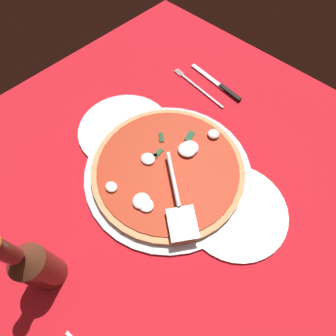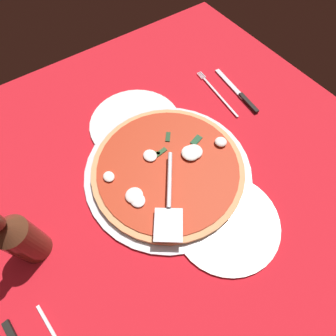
% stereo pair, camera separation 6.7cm
% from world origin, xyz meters
% --- Properties ---
extents(ground_plane, '(1.13, 1.13, 0.01)m').
position_xyz_m(ground_plane, '(0.00, 0.00, -0.00)').
color(ground_plane, red).
extents(checker_pattern, '(1.13, 1.13, 0.00)m').
position_xyz_m(checker_pattern, '(0.00, -0.00, 0.00)').
color(checker_pattern, white).
rests_on(checker_pattern, ground_plane).
extents(pizza_pan, '(0.41, 0.41, 0.01)m').
position_xyz_m(pizza_pan, '(-0.02, 0.01, 0.01)').
color(pizza_pan, silver).
rests_on(pizza_pan, ground_plane).
extents(dinner_plate_left, '(0.25, 0.25, 0.01)m').
position_xyz_m(dinner_plate_left, '(-0.20, 0.02, 0.01)').
color(dinner_plate_left, silver).
rests_on(dinner_plate_left, ground_plane).
extents(dinner_plate_right, '(0.24, 0.24, 0.01)m').
position_xyz_m(dinner_plate_right, '(0.16, 0.04, 0.01)').
color(dinner_plate_right, white).
rests_on(dinner_plate_right, ground_plane).
extents(pizza, '(0.37, 0.37, 0.03)m').
position_xyz_m(pizza, '(-0.02, 0.01, 0.02)').
color(pizza, tan).
rests_on(pizza, pizza_pan).
extents(pizza_server, '(0.19, 0.16, 0.01)m').
position_xyz_m(pizza_server, '(0.06, -0.05, 0.04)').
color(pizza_server, silver).
rests_on(pizza_server, pizza).
extents(place_setting_far, '(0.23, 0.15, 0.01)m').
position_xyz_m(place_setting_far, '(-0.13, 0.31, 0.00)').
color(place_setting_far, white).
rests_on(place_setting_far, ground_plane).
extents(beer_bottle, '(0.07, 0.07, 0.24)m').
position_xyz_m(beer_bottle, '(-0.03, -0.33, 0.09)').
color(beer_bottle, '#512C1B').
rests_on(beer_bottle, ground_plane).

